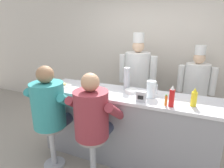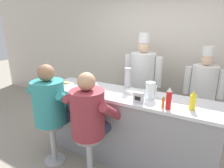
% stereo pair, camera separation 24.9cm
% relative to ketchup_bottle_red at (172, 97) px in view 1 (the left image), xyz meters
% --- Properties ---
extents(wall_back, '(10.00, 0.06, 2.70)m').
position_rel_ketchup_bottle_red_xyz_m(wall_back, '(-0.63, 1.78, 0.21)').
color(wall_back, beige).
rests_on(wall_back, ground_plane).
extents(diner_counter, '(2.46, 0.62, 1.03)m').
position_rel_ketchup_bottle_red_xyz_m(diner_counter, '(-0.63, 0.22, -0.63)').
color(diner_counter, gray).
rests_on(diner_counter, ground_plane).
extents(ketchup_bottle_red, '(0.06, 0.06, 0.25)m').
position_rel_ketchup_bottle_red_xyz_m(ketchup_bottle_red, '(0.00, 0.00, 0.00)').
color(ketchup_bottle_red, red).
rests_on(ketchup_bottle_red, diner_counter).
extents(mustard_bottle_yellow, '(0.07, 0.07, 0.22)m').
position_rel_ketchup_bottle_red_xyz_m(mustard_bottle_yellow, '(0.23, 0.12, -0.02)').
color(mustard_bottle_yellow, yellow).
rests_on(mustard_bottle_yellow, diner_counter).
extents(hot_sauce_bottle_orange, '(0.03, 0.03, 0.13)m').
position_rel_ketchup_bottle_red_xyz_m(hot_sauce_bottle_orange, '(-0.06, 0.01, -0.06)').
color(hot_sauce_bottle_orange, orange).
rests_on(hot_sauce_bottle_orange, diner_counter).
extents(water_pitcher_clear, '(0.14, 0.12, 0.22)m').
position_rel_ketchup_bottle_red_xyz_m(water_pitcher_clear, '(-0.27, 0.20, -0.01)').
color(water_pitcher_clear, silver).
rests_on(water_pitcher_clear, diner_counter).
extents(breakfast_plate, '(0.27, 0.27, 0.05)m').
position_rel_ketchup_bottle_red_xyz_m(breakfast_plate, '(-1.63, 0.15, -0.10)').
color(breakfast_plate, white).
rests_on(breakfast_plate, diner_counter).
extents(cereal_bowl, '(0.17, 0.17, 0.05)m').
position_rel_ketchup_bottle_red_xyz_m(cereal_bowl, '(-0.57, 0.27, -0.10)').
color(cereal_bowl, white).
rests_on(cereal_bowl, diner_counter).
extents(coffee_mug_white, '(0.13, 0.08, 0.09)m').
position_rel_ketchup_bottle_red_xyz_m(coffee_mug_white, '(-1.11, 0.18, -0.07)').
color(coffee_mug_white, white).
rests_on(coffee_mug_white, diner_counter).
extents(cup_stack_steel, '(0.10, 0.10, 0.32)m').
position_rel_ketchup_bottle_red_xyz_m(cup_stack_steel, '(-0.67, 0.38, 0.04)').
color(cup_stack_steel, '#B7BABF').
rests_on(cup_stack_steel, diner_counter).
extents(napkin_dispenser_chrome, '(0.12, 0.07, 0.13)m').
position_rel_ketchup_bottle_red_xyz_m(napkin_dispenser_chrome, '(-0.35, 0.01, -0.05)').
color(napkin_dispenser_chrome, silver).
rests_on(napkin_dispenser_chrome, diner_counter).
extents(diner_seated_teal, '(0.64, 0.64, 1.45)m').
position_rel_ketchup_bottle_red_xyz_m(diner_seated_teal, '(-1.49, -0.31, -0.26)').
color(diner_seated_teal, '#B2B5BA').
rests_on(diner_seated_teal, ground_plane).
extents(diner_seated_maroon, '(0.62, 0.61, 1.42)m').
position_rel_ketchup_bottle_red_xyz_m(diner_seated_maroon, '(-0.85, -0.31, -0.28)').
color(diner_seated_maroon, '#B2B5BA').
rests_on(diner_seated_maroon, ground_plane).
extents(cook_in_whites_near, '(0.70, 0.45, 1.80)m').
position_rel_ketchup_bottle_red_xyz_m(cook_in_whites_near, '(-0.74, 1.21, -0.15)').
color(cook_in_whites_near, '#232328').
rests_on(cook_in_whites_near, ground_plane).
extents(cook_in_whites_far, '(0.63, 0.40, 1.61)m').
position_rel_ketchup_bottle_red_xyz_m(cook_in_whites_far, '(0.27, 1.37, -0.26)').
color(cook_in_whites_far, '#232328').
rests_on(cook_in_whites_far, ground_plane).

